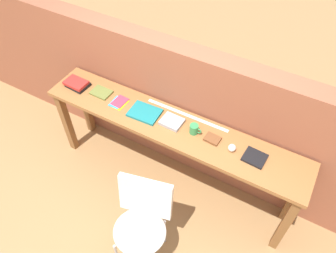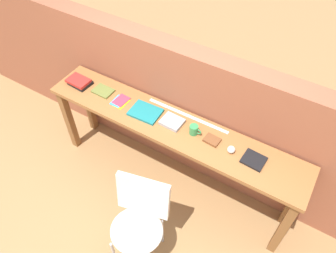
{
  "view_description": "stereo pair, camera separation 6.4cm",
  "coord_description": "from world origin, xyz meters",
  "px_view_note": "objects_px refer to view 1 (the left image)",
  "views": [
    {
      "loc": [
        0.92,
        -1.4,
        3.03
      ],
      "look_at": [
        0.0,
        0.25,
        0.9
      ],
      "focal_mm": 35.0,
      "sensor_mm": 36.0,
      "label": 1
    },
    {
      "loc": [
        0.98,
        -1.36,
        3.03
      ],
      "look_at": [
        0.0,
        0.25,
        0.9
      ],
      "focal_mm": 35.0,
      "sensor_mm": 36.0,
      "label": 2
    }
  ],
  "objects_px": {
    "pamphlet_pile_colourful": "(119,102)",
    "sports_ball_small": "(232,148)",
    "leather_journal_brown": "(212,139)",
    "book_stack_leftmost": "(77,84)",
    "chair_white_moulded": "(142,220)",
    "book_open_centre": "(145,113)",
    "book_repair_rightmost": "(255,158)",
    "magazine_cycling": "(101,92)",
    "mug": "(194,129)"
  },
  "relations": [
    {
      "from": "pamphlet_pile_colourful",
      "to": "sports_ball_small",
      "type": "relative_size",
      "value": 2.74
    },
    {
      "from": "pamphlet_pile_colourful",
      "to": "leather_journal_brown",
      "type": "bearing_deg",
      "value": 1.08
    },
    {
      "from": "book_stack_leftmost",
      "to": "sports_ball_small",
      "type": "distance_m",
      "value": 1.62
    },
    {
      "from": "chair_white_moulded",
      "to": "book_stack_leftmost",
      "type": "height_order",
      "value": "book_stack_leftmost"
    },
    {
      "from": "pamphlet_pile_colourful",
      "to": "book_open_centre",
      "type": "bearing_deg",
      "value": -0.11
    },
    {
      "from": "chair_white_moulded",
      "to": "leather_journal_brown",
      "type": "height_order",
      "value": "leather_journal_brown"
    },
    {
      "from": "book_repair_rightmost",
      "to": "pamphlet_pile_colourful",
      "type": "bearing_deg",
      "value": -176.22
    },
    {
      "from": "book_repair_rightmost",
      "to": "book_open_centre",
      "type": "bearing_deg",
      "value": -176.1
    },
    {
      "from": "magazine_cycling",
      "to": "chair_white_moulded",
      "type": "bearing_deg",
      "value": -38.85
    },
    {
      "from": "book_stack_leftmost",
      "to": "book_repair_rightmost",
      "type": "height_order",
      "value": "book_stack_leftmost"
    },
    {
      "from": "book_stack_leftmost",
      "to": "chair_white_moulded",
      "type": "bearing_deg",
      "value": -31.92
    },
    {
      "from": "magazine_cycling",
      "to": "book_repair_rightmost",
      "type": "xyz_separation_m",
      "value": [
        1.55,
        -0.02,
        0.0
      ]
    },
    {
      "from": "book_stack_leftmost",
      "to": "book_repair_rightmost",
      "type": "distance_m",
      "value": 1.82
    },
    {
      "from": "chair_white_moulded",
      "to": "book_stack_leftmost",
      "type": "bearing_deg",
      "value": 148.08
    },
    {
      "from": "chair_white_moulded",
      "to": "pamphlet_pile_colourful",
      "type": "bearing_deg",
      "value": 133.08
    },
    {
      "from": "mug",
      "to": "sports_ball_small",
      "type": "bearing_deg",
      "value": -3.36
    },
    {
      "from": "book_repair_rightmost",
      "to": "magazine_cycling",
      "type": "bearing_deg",
      "value": -177.23
    },
    {
      "from": "chair_white_moulded",
      "to": "book_repair_rightmost",
      "type": "height_order",
      "value": "book_repair_rightmost"
    },
    {
      "from": "book_repair_rightmost",
      "to": "mug",
      "type": "bearing_deg",
      "value": -177.23
    },
    {
      "from": "chair_white_moulded",
      "to": "pamphlet_pile_colourful",
      "type": "xyz_separation_m",
      "value": [
        -0.7,
        0.75,
        0.36
      ]
    },
    {
      "from": "pamphlet_pile_colourful",
      "to": "magazine_cycling",
      "type": "bearing_deg",
      "value": 173.39
    },
    {
      "from": "leather_journal_brown",
      "to": "book_repair_rightmost",
      "type": "distance_m",
      "value": 0.38
    },
    {
      "from": "chair_white_moulded",
      "to": "book_stack_leftmost",
      "type": "xyz_separation_m",
      "value": [
        -1.2,
        0.75,
        0.38
      ]
    },
    {
      "from": "chair_white_moulded",
      "to": "leather_journal_brown",
      "type": "bearing_deg",
      "value": 72.47
    },
    {
      "from": "magazine_cycling",
      "to": "book_repair_rightmost",
      "type": "relative_size",
      "value": 1.08
    },
    {
      "from": "pamphlet_pile_colourful",
      "to": "leather_journal_brown",
      "type": "height_order",
      "value": "leather_journal_brown"
    },
    {
      "from": "book_stack_leftmost",
      "to": "pamphlet_pile_colourful",
      "type": "relative_size",
      "value": 1.31
    },
    {
      "from": "leather_journal_brown",
      "to": "sports_ball_small",
      "type": "relative_size",
      "value": 2.02
    },
    {
      "from": "chair_white_moulded",
      "to": "leather_journal_brown",
      "type": "relative_size",
      "value": 6.86
    },
    {
      "from": "book_stack_leftmost",
      "to": "mug",
      "type": "relative_size",
      "value": 2.1
    },
    {
      "from": "book_open_centre",
      "to": "leather_journal_brown",
      "type": "distance_m",
      "value": 0.66
    },
    {
      "from": "pamphlet_pile_colourful",
      "to": "sports_ball_small",
      "type": "height_order",
      "value": "sports_ball_small"
    },
    {
      "from": "chair_white_moulded",
      "to": "mug",
      "type": "xyz_separation_m",
      "value": [
        0.07,
        0.77,
        0.4
      ]
    },
    {
      "from": "book_open_centre",
      "to": "mug",
      "type": "relative_size",
      "value": 2.51
    },
    {
      "from": "sports_ball_small",
      "to": "book_repair_rightmost",
      "type": "relative_size",
      "value": 0.36
    },
    {
      "from": "book_open_centre",
      "to": "sports_ball_small",
      "type": "distance_m",
      "value": 0.85
    },
    {
      "from": "pamphlet_pile_colourful",
      "to": "book_open_centre",
      "type": "xyz_separation_m",
      "value": [
        0.28,
        -0.0,
        0.01
      ]
    },
    {
      "from": "leather_journal_brown",
      "to": "sports_ball_small",
      "type": "xyz_separation_m",
      "value": [
        0.18,
        -0.02,
        0.02
      ]
    },
    {
      "from": "mug",
      "to": "sports_ball_small",
      "type": "height_order",
      "value": "mug"
    },
    {
      "from": "book_open_centre",
      "to": "pamphlet_pile_colourful",
      "type": "bearing_deg",
      "value": 177.37
    },
    {
      "from": "magazine_cycling",
      "to": "sports_ball_small",
      "type": "distance_m",
      "value": 1.36
    },
    {
      "from": "sports_ball_small",
      "to": "book_repair_rightmost",
      "type": "height_order",
      "value": "sports_ball_small"
    },
    {
      "from": "leather_journal_brown",
      "to": "book_repair_rightmost",
      "type": "relative_size",
      "value": 0.73
    },
    {
      "from": "book_open_centre",
      "to": "book_repair_rightmost",
      "type": "distance_m",
      "value": 1.04
    },
    {
      "from": "leather_journal_brown",
      "to": "book_repair_rightmost",
      "type": "xyz_separation_m",
      "value": [
        0.38,
        -0.01,
        -0.0
      ]
    },
    {
      "from": "magazine_cycling",
      "to": "mug",
      "type": "relative_size",
      "value": 1.75
    },
    {
      "from": "leather_journal_brown",
      "to": "chair_white_moulded",
      "type": "bearing_deg",
      "value": -103.47
    },
    {
      "from": "book_stack_leftmost",
      "to": "leather_journal_brown",
      "type": "xyz_separation_m",
      "value": [
        1.44,
        0.02,
        -0.02
      ]
    },
    {
      "from": "chair_white_moulded",
      "to": "book_repair_rightmost",
      "type": "distance_m",
      "value": 1.05
    },
    {
      "from": "book_open_centre",
      "to": "book_repair_rightmost",
      "type": "bearing_deg",
      "value": -2.09
    }
  ]
}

